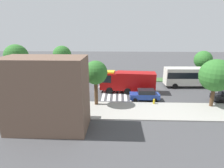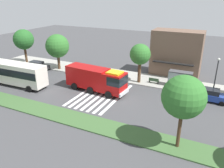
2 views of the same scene
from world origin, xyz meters
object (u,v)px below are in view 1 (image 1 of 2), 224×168
parked_car_mid (145,95)px  sidewalk_tree_center (96,73)px  sidewalk_tree_west (216,76)px  bus_stop_shelter (51,94)px  fire_hydrant (154,101)px  transit_bus (194,76)px  median_tree_center (16,56)px  fire_truck (126,81)px  bench_near_shelter (79,103)px  street_lamp (19,81)px  parked_car_east (29,93)px  median_tree_west (62,55)px  median_tree_far_west (203,60)px

parked_car_mid → sidewalk_tree_center: sidewalk_tree_center is taller
sidewalk_tree_west → sidewalk_tree_center: sidewalk_tree_west is taller
bus_stop_shelter → fire_hydrant: size_ratio=5.00×
parked_car_mid → transit_bus: size_ratio=0.41×
transit_bus → median_tree_center: size_ratio=1.47×
fire_truck → bus_stop_shelter: fire_truck is taller
bench_near_shelter → street_lamp: 9.35m
median_tree_center → bus_stop_shelter: bearing=130.1°
parked_car_mid → parked_car_east: 18.14m
street_lamp → median_tree_west: (-2.31, -13.80, 1.85)m
bus_stop_shelter → bench_near_shelter: (-4.00, -0.02, -1.30)m
parked_car_mid → sidewalk_tree_center: 8.48m
street_lamp → bus_stop_shelter: bearing=168.1°
bus_stop_shelter → sidewalk_tree_center: bearing=-174.4°
parked_car_mid → parked_car_east: (18.14, 0.00, 0.02)m
bench_near_shelter → sidewalk_tree_west: size_ratio=0.24×
parked_car_mid → bench_near_shelter: parked_car_mid is taller
bench_near_shelter → median_tree_far_west: 27.61m
bus_stop_shelter → median_tree_center: 19.64m
street_lamp → fire_hydrant: (-19.51, -0.10, -2.94)m
transit_bus → fire_hydrant: (8.91, 8.99, -1.67)m
fire_truck → bench_near_shelter: size_ratio=6.10×
parked_car_mid → fire_hydrant: parked_car_mid is taller
sidewalk_tree_west → fire_hydrant: 8.91m
bench_near_shelter → median_tree_west: median_tree_west is taller
fire_truck → street_lamp: bearing=24.6°
bus_stop_shelter → sidewalk_tree_center: (-6.33, -0.62, 2.86)m
parked_car_mid → median_tree_west: (16.09, -12.00, 4.40)m
bus_stop_shelter → street_lamp: bearing=-11.9°
bench_near_shelter → street_lamp: size_ratio=0.29×
sidewalk_tree_west → bench_near_shelter: bearing=1.8°
bus_stop_shelter → median_tree_west: size_ratio=0.49×
fire_truck → transit_bus: transit_bus is taller
bench_near_shelter → median_tree_west: size_ratio=0.23×
bench_near_shelter → sidewalk_tree_west: sidewalk_tree_west is taller
street_lamp → sidewalk_tree_center: sidewalk_tree_center is taller
parked_car_mid → transit_bus: bearing=-145.0°
fire_hydrant → median_tree_far_west: bearing=-132.0°
street_lamp → fire_hydrant: bearing=-179.7°
sidewalk_tree_center → median_tree_center: bearing=-37.0°
transit_bus → median_tree_west: bearing=167.9°
sidewalk_tree_center → street_lamp: bearing=-2.0°
transit_bus → median_tree_far_west: (-3.42, -4.72, 2.27)m
bench_near_shelter → median_tree_west: 16.85m
fire_truck → median_tree_west: size_ratio=1.37×
bench_near_shelter → median_tree_center: bearing=-41.9°
parked_car_mid → bus_stop_shelter: bus_stop_shelter is taller
parked_car_east → bench_near_shelter: bearing=161.9°
bus_stop_shelter → bench_near_shelter: size_ratio=2.19×
bench_near_shelter → median_tree_far_west: bearing=-147.2°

